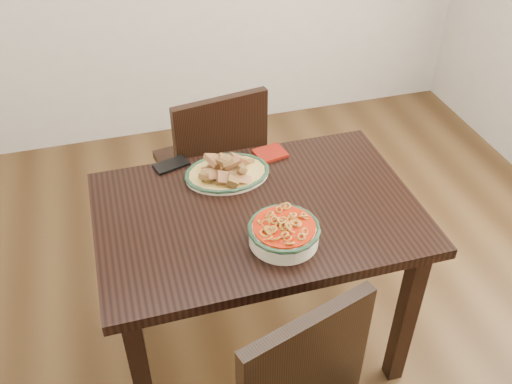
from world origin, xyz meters
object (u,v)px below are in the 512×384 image
object	(u,v)px
dining_table	(258,232)
chair_far	(214,163)
fish_plate	(227,166)
smartphone	(171,165)
noodle_bowl	(284,231)

from	to	relation	value
dining_table	chair_far	bearing A→B (deg)	91.56
chair_far	fish_plate	world-z (taller)	chair_far
chair_far	smartphone	world-z (taller)	chair_far
noodle_bowl	smartphone	bearing A→B (deg)	118.65
chair_far	noodle_bowl	bearing A→B (deg)	84.12
fish_plate	noodle_bowl	size ratio (longest dim) A/B	1.32
dining_table	chair_far	size ratio (longest dim) A/B	1.26
fish_plate	noodle_bowl	bearing A→B (deg)	-76.98
smartphone	dining_table	bearing A→B (deg)	-70.79
chair_far	fish_plate	bearing A→B (deg)	75.58
chair_far	smartphone	xyz separation A→B (m)	(-0.23, -0.32, 0.26)
dining_table	chair_far	xyz separation A→B (m)	(-0.02, 0.66, -0.14)
fish_plate	smartphone	xyz separation A→B (m)	(-0.19, 0.12, -0.04)
dining_table	smartphone	xyz separation A→B (m)	(-0.25, 0.34, 0.11)
dining_table	noodle_bowl	distance (m)	0.24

